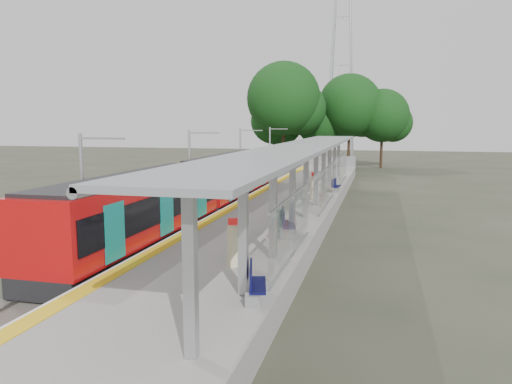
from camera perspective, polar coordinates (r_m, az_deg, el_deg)
ground at (r=13.76m, az=-12.21°, el=-17.27°), size 200.00×200.00×0.00m
trackbed at (r=33.23m, az=-3.97°, el=-2.02°), size 3.00×70.00×0.24m
platform at (r=32.08m, az=3.70°, el=-1.68°), size 6.00×50.00×1.00m
tactile_strip at (r=32.55m, az=-0.71°, el=-0.62°), size 0.60×50.00×0.02m
end_fence at (r=56.52m, az=8.27°, el=3.50°), size 6.00×0.10×1.20m
train at (r=28.59m, az=-6.89°, el=0.25°), size 2.74×27.60×3.62m
canopy at (r=27.66m, az=5.62°, el=4.49°), size 3.27×38.00×3.66m
pylon at (r=85.42m, az=9.81°, el=16.62°), size 8.00×4.00×38.00m
tree_cluster at (r=64.91m, az=7.40°, el=9.43°), size 20.63×14.91×13.26m
catenary_masts at (r=32.51m, az=-7.44°, el=2.68°), size 2.08×48.16×5.40m
bench_near at (r=13.78m, az=-0.15°, el=-10.23°), size 0.78×1.52×1.00m
bench_mid at (r=21.42m, az=3.46°, el=-3.43°), size 0.91×1.79×1.17m
bench_far at (r=35.59m, az=9.05°, el=0.79°), size 0.60×1.40×0.93m
info_pillar_near at (r=16.91m, az=-2.63°, el=-6.13°), size 0.37×0.37×1.66m
info_pillar_far at (r=31.55m, az=6.65°, el=0.45°), size 0.40×0.40×1.77m
litter_bin at (r=22.44m, az=2.62°, el=-3.22°), size 0.62×0.62×0.99m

